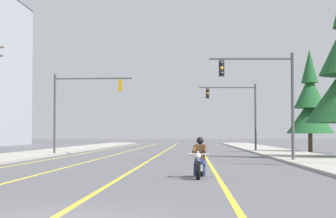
% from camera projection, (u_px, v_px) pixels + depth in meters
% --- Properties ---
extents(lane_stripe_center, '(0.16, 100.00, 0.01)m').
position_uv_depth(lane_stripe_center, '(165.00, 151.00, 55.18)').
color(lane_stripe_center, yellow).
rests_on(lane_stripe_center, ground).
extents(lane_stripe_left, '(0.16, 100.00, 0.01)m').
position_uv_depth(lane_stripe_left, '(129.00, 151.00, 55.32)').
color(lane_stripe_left, yellow).
rests_on(lane_stripe_left, ground).
extents(lane_stripe_right, '(0.16, 100.00, 0.01)m').
position_uv_depth(lane_stripe_right, '(202.00, 151.00, 55.04)').
color(lane_stripe_right, yellow).
rests_on(lane_stripe_right, ground).
extents(lane_stripe_far_left, '(0.16, 100.00, 0.01)m').
position_uv_depth(lane_stripe_far_left, '(97.00, 151.00, 55.44)').
color(lane_stripe_far_left, yellow).
rests_on(lane_stripe_far_left, ground).
extents(sidewalk_kerb_right, '(4.40, 110.00, 0.14)m').
position_uv_depth(sidewalk_kerb_right, '(278.00, 152.00, 49.79)').
color(sidewalk_kerb_right, '#ADA89E').
rests_on(sidewalk_kerb_right, ground).
extents(sidewalk_kerb_left, '(4.40, 110.00, 0.14)m').
position_uv_depth(sidewalk_kerb_left, '(50.00, 152.00, 50.58)').
color(sidewalk_kerb_left, '#ADA89E').
rests_on(sidewalk_kerb_left, ground).
extents(motorcycle_with_rider, '(0.70, 2.19, 1.46)m').
position_uv_depth(motorcycle_with_rider, '(200.00, 162.00, 21.02)').
color(motorcycle_with_rider, black).
rests_on(motorcycle_with_rider, ground).
extents(traffic_signal_near_right, '(4.81, 0.47, 6.20)m').
position_uv_depth(traffic_signal_near_right, '(268.00, 90.00, 33.37)').
color(traffic_signal_near_right, '#47474C').
rests_on(traffic_signal_near_right, ground).
extents(traffic_signal_near_left, '(6.08, 0.47, 6.20)m').
position_uv_depth(traffic_signal_near_left, '(78.00, 100.00, 45.25)').
color(traffic_signal_near_left, '#47474C').
rests_on(traffic_signal_near_left, ground).
extents(traffic_signal_mid_right, '(5.22, 0.63, 6.20)m').
position_uv_depth(traffic_signal_mid_right, '(239.00, 106.00, 53.74)').
color(traffic_signal_mid_right, '#47474C').
rests_on(traffic_signal_mid_right, ground).
extents(conifer_tree_right_verge_far, '(4.04, 4.04, 8.90)m').
position_uv_depth(conifer_tree_right_verge_far, '(310.00, 105.00, 50.68)').
color(conifer_tree_right_verge_far, '#4C3828').
rests_on(conifer_tree_right_verge_far, ground).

